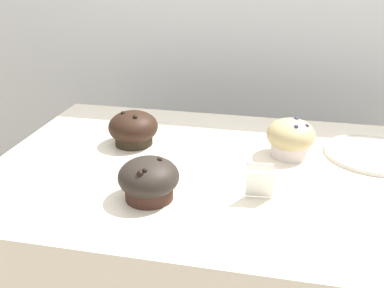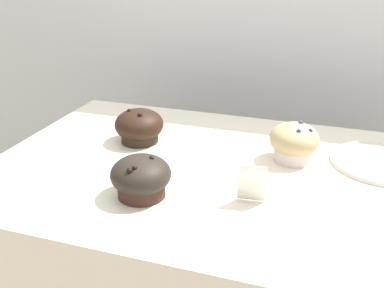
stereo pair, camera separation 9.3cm
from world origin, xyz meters
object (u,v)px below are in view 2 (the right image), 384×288
muffin_front_center (141,177)px  muffin_back_right (294,142)px  serving_plate (382,162)px  muffin_back_left (139,127)px

muffin_front_center → muffin_back_right: 0.34m
muffin_front_center → serving_plate: bearing=33.0°
muffin_back_left → muffin_back_right: bearing=1.5°
muffin_front_center → serving_plate: (0.43, 0.28, -0.03)m
muffin_back_left → muffin_back_right: size_ratio=1.09×
muffin_back_left → muffin_front_center: bearing=-64.8°
muffin_back_left → serving_plate: muffin_back_left is taller
muffin_front_center → muffin_back_right: size_ratio=1.06×
muffin_front_center → muffin_back_right: muffin_back_right is taller
muffin_back_left → muffin_back_right: 0.35m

